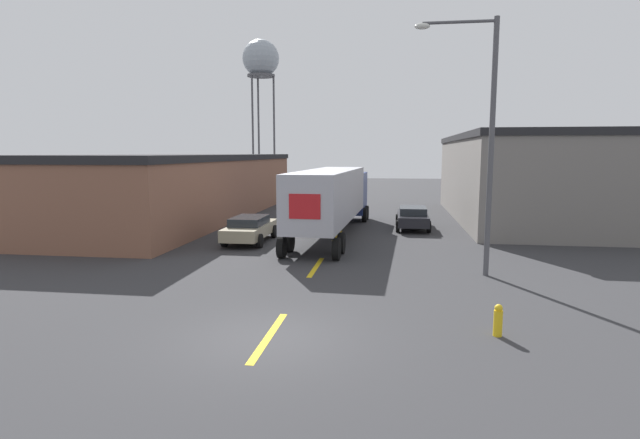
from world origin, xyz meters
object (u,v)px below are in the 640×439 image
at_px(parked_car_left_far, 250,228).
at_px(fire_hydrant, 498,320).
at_px(semi_truck, 334,195).
at_px(parked_car_right_far, 412,217).
at_px(street_lamp, 483,130).
at_px(water_tower, 261,61).

relative_size(parked_car_left_far, fire_hydrant, 5.79).
bearing_deg(fire_hydrant, semi_truck, 111.51).
xyz_separation_m(parked_car_right_far, fire_hydrant, (1.46, -17.92, -0.33)).
xyz_separation_m(semi_truck, street_lamp, (6.46, -8.61, 3.14)).
relative_size(semi_truck, fire_hydrant, 18.65).
relative_size(semi_truck, parked_car_right_far, 3.22).
bearing_deg(parked_car_right_far, water_tower, 116.30).
relative_size(street_lamp, fire_hydrant, 11.36).
height_order(parked_car_right_far, water_tower, water_tower).
distance_m(parked_car_left_far, water_tower, 51.06).
xyz_separation_m(parked_car_right_far, street_lamp, (1.98, -11.45, 4.65)).
bearing_deg(water_tower, parked_car_left_far, -75.91).
height_order(semi_truck, water_tower, water_tower).
xyz_separation_m(parked_car_left_far, parked_car_right_far, (8.45, 5.91, 0.00)).
height_order(parked_car_left_far, fire_hydrant, parked_car_left_far).
bearing_deg(semi_truck, parked_car_left_far, -139.91).
xyz_separation_m(semi_truck, water_tower, (-15.70, 43.67, 15.38)).
height_order(semi_truck, street_lamp, street_lamp).
relative_size(semi_truck, parked_car_left_far, 3.22).
bearing_deg(parked_car_right_far, parked_car_left_far, -145.02).
bearing_deg(street_lamp, parked_car_right_far, 99.84).
distance_m(parked_car_right_far, fire_hydrant, 17.98).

